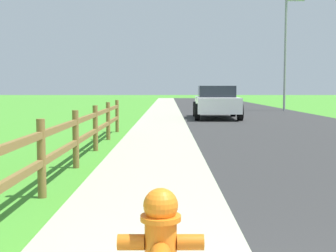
# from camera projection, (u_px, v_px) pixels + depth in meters

# --- Properties ---
(ground_plane) EXTENTS (120.00, 120.00, 0.00)m
(ground_plane) POSITION_uv_depth(u_px,v_px,m) (181.00, 112.00, 26.58)
(ground_plane) COLOR #418D2A
(road_asphalt) EXTENTS (7.00, 66.00, 0.01)m
(road_asphalt) POSITION_uv_depth(u_px,v_px,m) (237.00, 110.00, 28.57)
(road_asphalt) COLOR #2D2D2D
(road_asphalt) RESTS_ON ground
(curb_concrete) EXTENTS (6.00, 66.00, 0.01)m
(curb_concrete) POSITION_uv_depth(u_px,v_px,m) (132.00, 110.00, 28.58)
(curb_concrete) COLOR #A4AC8D
(curb_concrete) RESTS_ON ground
(grass_verge) EXTENTS (5.00, 66.00, 0.00)m
(grass_verge) POSITION_uv_depth(u_px,v_px,m) (108.00, 110.00, 28.58)
(grass_verge) COLOR #418D2A
(grass_verge) RESTS_ON ground
(fire_hydrant) EXTENTS (0.58, 0.48, 0.75)m
(fire_hydrant) POSITION_uv_depth(u_px,v_px,m) (161.00, 243.00, 3.08)
(fire_hydrant) COLOR orange
(fire_hydrant) RESTS_ON ground
(rail_fence) EXTENTS (0.11, 13.24, 1.03)m
(rail_fence) POSITION_uv_depth(u_px,v_px,m) (76.00, 135.00, 8.05)
(rail_fence) COLOR brown
(rail_fence) RESTS_ON ground
(parked_suv_white) EXTENTS (2.17, 4.56, 1.50)m
(parked_suv_white) POSITION_uv_depth(u_px,v_px,m) (217.00, 102.00, 21.16)
(parked_suv_white) COLOR white
(parked_suv_white) RESTS_ON ground
(street_lamp) EXTENTS (1.17, 0.20, 6.81)m
(street_lamp) POSITION_uv_depth(u_px,v_px,m) (288.00, 44.00, 27.72)
(street_lamp) COLOR gray
(street_lamp) RESTS_ON ground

